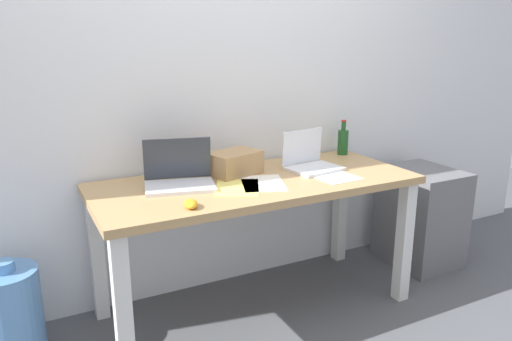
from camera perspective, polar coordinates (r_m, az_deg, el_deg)
name	(u,v)px	position (r m, az deg, el deg)	size (l,w,h in m)	color
ground_plane	(256,306)	(2.86, 0.00, -15.53)	(8.00, 8.00, 0.00)	#515459
back_wall	(222,67)	(2.84, -3.94, 11.93)	(5.20, 0.08, 2.60)	white
desk	(256,198)	(2.59, 0.00, -3.26)	(1.69, 0.71, 0.74)	tan
laptop_left	(179,177)	(2.47, -8.93, -0.73)	(0.39, 0.32, 0.23)	silver
laptop_right	(310,161)	(2.77, 6.35, 1.08)	(0.31, 0.27, 0.21)	silver
beer_bottle	(343,141)	(3.14, 10.08, 3.38)	(0.07, 0.07, 0.22)	#1E5123
computer_mouse	(191,204)	(2.16, -7.59, -3.87)	(0.06, 0.10, 0.03)	gold
cardboard_box	(234,163)	(2.65, -2.55, 0.87)	(0.27, 0.19, 0.12)	tan
paper_yellow_folder	(237,188)	(2.42, -2.17, -2.00)	(0.21, 0.30, 0.00)	#F4E06B
paper_sheet_front_right	(331,175)	(2.67, 8.66, -0.54)	(0.21, 0.30, 0.00)	white
paper_sheet_center	(263,183)	(2.49, 0.80, -1.49)	(0.21, 0.30, 0.00)	white
water_cooler_jug	(10,314)	(2.63, -26.73, -14.64)	(0.29, 0.29, 0.49)	#598CC6
filing_cabinet	(420,216)	(3.43, 18.58, -5.08)	(0.40, 0.48, 0.64)	slate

